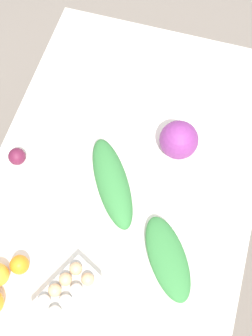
{
  "coord_description": "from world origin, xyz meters",
  "views": [
    {
      "loc": [
        -0.73,
        -0.21,
        2.34
      ],
      "look_at": [
        0.0,
        0.0,
        0.76
      ],
      "focal_mm": 50.0,
      "sensor_mm": 36.0,
      "label": 1
    }
  ],
  "objects_px": {
    "cabbage_purple": "(179,140)",
    "greens_bunch_chard": "(168,258)",
    "greens_bunch_beet_tops": "(112,183)",
    "egg_carton": "(67,292)",
    "orange_2": "(19,265)",
    "beet_root": "(17,156)"
  },
  "relations": [
    {
      "from": "cabbage_purple",
      "to": "greens_bunch_chard",
      "type": "distance_m",
      "value": 0.44
    },
    {
      "from": "greens_bunch_beet_tops",
      "to": "greens_bunch_chard",
      "type": "distance_m",
      "value": 0.34
    },
    {
      "from": "greens_bunch_chard",
      "to": "egg_carton",
      "type": "bearing_deg",
      "value": 125.08
    },
    {
      "from": "greens_bunch_beet_tops",
      "to": "orange_2",
      "type": "distance_m",
      "value": 0.43
    },
    {
      "from": "cabbage_purple",
      "to": "beet_root",
      "type": "bearing_deg",
      "value": 110.77
    },
    {
      "from": "egg_carton",
      "to": "greens_bunch_chard",
      "type": "height_order",
      "value": "egg_carton"
    },
    {
      "from": "cabbage_purple",
      "to": "greens_bunch_beet_tops",
      "type": "relative_size",
      "value": 0.4
    },
    {
      "from": "greens_bunch_beet_tops",
      "to": "beet_root",
      "type": "bearing_deg",
      "value": 89.07
    },
    {
      "from": "cabbage_purple",
      "to": "greens_bunch_chard",
      "type": "xyz_separation_m",
      "value": [
        -0.44,
        -0.07,
        -0.04
      ]
    },
    {
      "from": "egg_carton",
      "to": "greens_bunch_beet_tops",
      "type": "relative_size",
      "value": 0.67
    },
    {
      "from": "cabbage_purple",
      "to": "egg_carton",
      "type": "relative_size",
      "value": 0.59
    },
    {
      "from": "cabbage_purple",
      "to": "greens_bunch_beet_tops",
      "type": "bearing_deg",
      "value": 139.01
    },
    {
      "from": "cabbage_purple",
      "to": "orange_2",
      "type": "relative_size",
      "value": 2.21
    },
    {
      "from": "beet_root",
      "to": "orange_2",
      "type": "bearing_deg",
      "value": -156.78
    },
    {
      "from": "greens_bunch_chard",
      "to": "orange_2",
      "type": "relative_size",
      "value": 4.66
    },
    {
      "from": "egg_carton",
      "to": "beet_root",
      "type": "xyz_separation_m",
      "value": [
        0.42,
        0.35,
        -0.01
      ]
    },
    {
      "from": "cabbage_purple",
      "to": "beet_root",
      "type": "xyz_separation_m",
      "value": [
        -0.22,
        0.57,
        -0.04
      ]
    },
    {
      "from": "cabbage_purple",
      "to": "orange_2",
      "type": "xyz_separation_m",
      "value": [
        -0.6,
        0.41,
        -0.04
      ]
    },
    {
      "from": "greens_bunch_beet_tops",
      "to": "orange_2",
      "type": "xyz_separation_m",
      "value": [
        -0.38,
        0.21,
        -0.01
      ]
    },
    {
      "from": "greens_bunch_chard",
      "to": "beet_root",
      "type": "bearing_deg",
      "value": 71.13
    },
    {
      "from": "cabbage_purple",
      "to": "orange_2",
      "type": "bearing_deg",
      "value": 145.72
    },
    {
      "from": "greens_bunch_chard",
      "to": "orange_2",
      "type": "bearing_deg",
      "value": 108.81
    }
  ]
}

